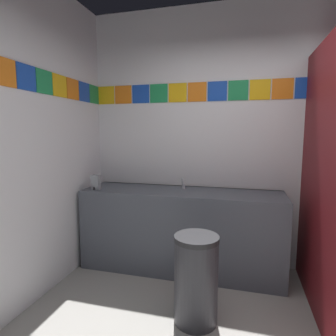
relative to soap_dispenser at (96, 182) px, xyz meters
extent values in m
cube|color=silver|center=(1.81, 0.51, 0.48)|extent=(4.01, 0.08, 2.87)
cube|color=yellow|center=(-0.09, 0.47, 0.99)|extent=(0.21, 0.01, 0.21)
cube|color=orange|center=(0.14, 0.47, 0.99)|extent=(0.21, 0.01, 0.21)
cube|color=#1947B7|center=(0.36, 0.47, 0.99)|extent=(0.21, 0.01, 0.21)
cube|color=#1E8C4C|center=(0.58, 0.47, 0.99)|extent=(0.21, 0.01, 0.21)
cube|color=yellow|center=(0.80, 0.47, 0.99)|extent=(0.21, 0.01, 0.21)
cube|color=orange|center=(1.03, 0.47, 0.99)|extent=(0.21, 0.01, 0.21)
cube|color=#1947B7|center=(1.25, 0.47, 0.99)|extent=(0.21, 0.01, 0.21)
cube|color=#1E8C4C|center=(1.47, 0.47, 0.99)|extent=(0.21, 0.01, 0.21)
cube|color=yellow|center=(1.69, 0.47, 0.99)|extent=(0.21, 0.01, 0.21)
cube|color=orange|center=(1.92, 0.47, 0.99)|extent=(0.21, 0.01, 0.21)
cube|color=#1947B7|center=(2.14, 0.47, 0.99)|extent=(0.21, 0.01, 0.21)
cube|color=#1E8C4C|center=(2.36, 0.47, 0.99)|extent=(0.21, 0.01, 0.21)
cube|color=orange|center=(-0.19, -0.94, 0.99)|extent=(0.01, 0.21, 0.21)
cube|color=#1947B7|center=(-0.19, -0.72, 0.99)|extent=(0.01, 0.21, 0.21)
cube|color=#1E8C4C|center=(-0.19, -0.50, 0.99)|extent=(0.01, 0.21, 0.21)
cube|color=yellow|center=(-0.19, -0.29, 0.99)|extent=(0.01, 0.21, 0.21)
cube|color=orange|center=(-0.19, -0.07, 0.99)|extent=(0.01, 0.21, 0.21)
cube|color=#1947B7|center=(-0.19, 0.15, 0.99)|extent=(0.01, 0.21, 0.21)
cube|color=#1E8C4C|center=(-0.19, 0.36, 0.99)|extent=(0.01, 0.21, 0.21)
cube|color=#4C515B|center=(0.92, 0.18, -0.52)|extent=(2.13, 0.59, 0.87)
cube|color=#4C515B|center=(0.92, 0.46, -0.12)|extent=(2.13, 0.03, 0.08)
cylinder|color=white|center=(0.92, 0.15, -0.13)|extent=(0.34, 0.34, 0.10)
cylinder|color=silver|center=(0.92, 0.29, -0.05)|extent=(0.04, 0.04, 0.05)
cylinder|color=silver|center=(0.92, 0.24, 0.02)|extent=(0.02, 0.06, 0.09)
cube|color=gray|center=(0.00, 0.00, 0.00)|extent=(0.09, 0.07, 0.16)
cylinder|color=black|center=(0.00, -0.04, -0.06)|extent=(0.02, 0.02, 0.03)
cube|color=maroon|center=(2.16, -0.22, 0.17)|extent=(0.04, 1.39, 2.24)
cylinder|color=#333338|center=(1.22, -0.65, -0.62)|extent=(0.34, 0.34, 0.66)
cylinder|color=#262628|center=(1.22, -0.65, -0.27)|extent=(0.35, 0.35, 0.04)
camera|label=1|loc=(1.54, -2.71, 0.54)|focal=29.95mm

